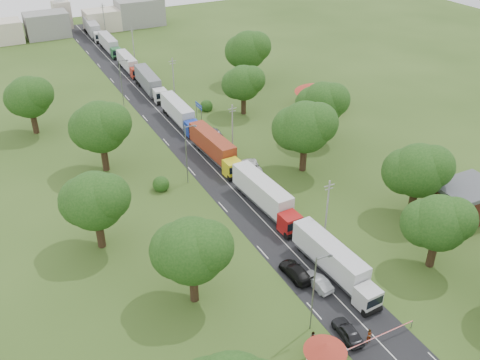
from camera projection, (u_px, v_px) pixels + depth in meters
ground at (264, 222)px, 76.19m from camera, size 260.00×260.00×0.00m
road at (207, 161)px, 91.45m from camera, size 8.00×200.00×0.04m
boom_barrier at (370, 340)px, 56.13m from camera, size 9.22×0.35×1.18m
guard_booth at (325, 352)px, 53.18m from camera, size 4.40×4.40×3.45m
info_sign at (199, 109)px, 103.39m from camera, size 0.12×3.10×4.10m
pole_1 at (327, 209)px, 70.61m from camera, size 1.60×0.24×9.00m
pole_2 at (232, 128)px, 91.97m from camera, size 1.60×0.24×9.00m
pole_3 at (173, 78)px, 113.33m from camera, size 1.60×0.24×9.00m
pole_4 at (133, 43)px, 134.69m from camera, size 1.60×0.24×9.00m
pole_5 at (104, 18)px, 156.04m from camera, size 1.60×0.24×9.00m
lamp_0 at (315, 290)px, 55.98m from camera, size 2.03×0.22×10.00m
lamp_1 at (187, 152)px, 82.68m from camera, size 2.03×0.22×10.00m
lamp_2 at (122, 81)px, 109.38m from camera, size 2.03×0.22×10.00m
tree_2 at (438, 222)px, 64.69m from camera, size 8.00×8.00×10.10m
tree_3 at (418, 170)px, 74.36m from camera, size 8.80×8.80×11.07m
tree_4 at (305, 127)px, 85.03m from camera, size 9.60×9.60×12.05m
tree_5 at (322, 103)px, 94.98m from camera, size 8.80×8.80×11.07m
tree_6 at (243, 83)px, 105.51m from camera, size 8.00×8.00×10.10m
tree_7 at (248, 49)px, 119.87m from camera, size 9.60×9.60×12.05m
tree_10 at (191, 250)px, 59.07m from camera, size 8.80×8.80×11.07m
tree_11 at (94, 200)px, 67.76m from camera, size 8.80×8.80×11.07m
tree_12 at (100, 127)px, 85.06m from camera, size 9.60×9.60×12.05m
tree_13 at (29, 97)px, 97.48m from camera, size 8.80×8.80×11.07m
house_brick at (465, 201)px, 75.91m from camera, size 8.60×6.60×5.20m
house_cream at (320, 92)px, 109.01m from camera, size 10.08×10.08×5.80m
distant_town at (84, 21)px, 158.58m from camera, size 52.00×8.00×8.00m
church at (61, 10)px, 161.86m from camera, size 5.00×5.00×12.30m
truck_0 at (334, 261)px, 65.20m from camera, size 3.15×15.07×4.17m
truck_1 at (266, 196)px, 77.78m from camera, size 3.38×15.77×4.36m
truck_2 at (215, 148)px, 90.85m from camera, size 3.28×15.57×4.30m
truck_3 at (179, 113)px, 103.67m from camera, size 2.67×14.98×4.15m
truck_4 at (149, 83)px, 117.54m from camera, size 3.37×15.71×4.34m
truck_5 at (128, 63)px, 129.76m from camera, size 2.50×13.49×3.74m
truck_6 at (109, 44)px, 142.65m from camera, size 2.66×14.59×4.04m
truck_7 at (93, 29)px, 155.13m from camera, size 3.40×15.80×4.36m
car_lane_front at (348, 331)px, 57.38m from camera, size 2.24×4.66×1.53m
car_lane_mid at (317, 282)px, 64.18m from camera, size 2.03×4.63×1.48m
car_lane_rear at (296, 272)px, 65.72m from camera, size 2.32×5.45×1.57m
car_verge_near at (251, 166)px, 88.64m from camera, size 3.59×5.82×1.51m
car_verge_far at (215, 132)px, 99.60m from camera, size 1.83×4.34×1.46m
pedestrian_near at (369, 336)px, 56.63m from camera, size 0.72×0.53×1.79m
pedestrian_booth at (313, 338)px, 56.41m from camera, size 1.06×1.03×1.72m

